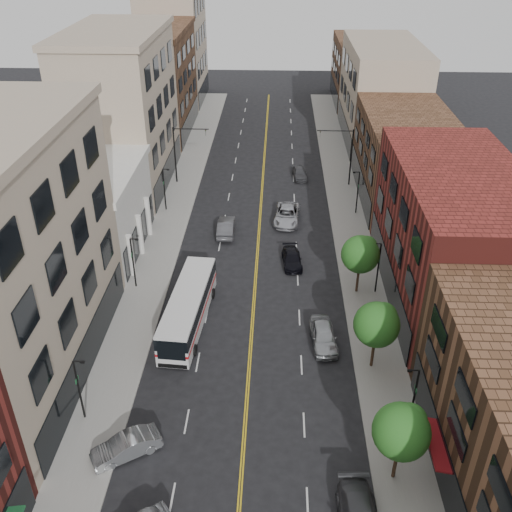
# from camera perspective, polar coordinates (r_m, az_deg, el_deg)

# --- Properties ---
(sidewalk_left) EXTENTS (4.00, 110.00, 0.15)m
(sidewalk_left) POSITION_cam_1_polar(r_m,az_deg,el_deg) (62.95, -8.85, 2.55)
(sidewalk_left) COLOR gray
(sidewalk_left) RESTS_ON ground
(sidewalk_right) EXTENTS (4.00, 110.00, 0.15)m
(sidewalk_right) POSITION_cam_1_polar(r_m,az_deg,el_deg) (62.37, 9.52, 2.20)
(sidewalk_right) COLOR gray
(sidewalk_right) RESTS_ON ground
(bldg_l_tanoffice) EXTENTS (10.00, 22.00, 18.00)m
(bldg_l_tanoffice) POSITION_cam_1_polar(r_m,az_deg,el_deg) (42.70, -24.24, -1.00)
(bldg_l_tanoffice) COLOR tan
(bldg_l_tanoffice) RESTS_ON ground
(bldg_l_white) EXTENTS (10.00, 14.00, 8.00)m
(bldg_l_white) POSITION_cam_1_polar(r_m,az_deg,el_deg) (59.51, -16.47, 4.09)
(bldg_l_white) COLOR silver
(bldg_l_white) RESTS_ON ground
(bldg_l_far_a) EXTENTS (10.00, 20.00, 18.00)m
(bldg_l_far_a) POSITION_cam_1_polar(r_m,az_deg,el_deg) (72.85, -13.20, 13.73)
(bldg_l_far_a) COLOR tan
(bldg_l_far_a) RESTS_ON ground
(bldg_l_far_b) EXTENTS (10.00, 20.00, 15.00)m
(bldg_l_far_b) POSITION_cam_1_polar(r_m,az_deg,el_deg) (91.99, -10.05, 16.62)
(bldg_l_far_b) COLOR #533421
(bldg_l_far_b) RESTS_ON ground
(bldg_l_far_c) EXTENTS (10.00, 16.00, 20.00)m
(bldg_l_far_c) POSITION_cam_1_polar(r_m,az_deg,el_deg) (108.73, -8.28, 20.30)
(bldg_l_far_c) COLOR tan
(bldg_l_far_c) RESTS_ON ground
(bldg_r_mid) EXTENTS (10.00, 22.00, 12.00)m
(bldg_r_mid) POSITION_cam_1_polar(r_m,az_deg,el_deg) (51.62, 19.09, 1.85)
(bldg_r_mid) COLOR maroon
(bldg_r_mid) RESTS_ON ground
(bldg_r_far_a) EXTENTS (10.00, 20.00, 10.00)m
(bldg_r_far_a) POSITION_cam_1_polar(r_m,az_deg,el_deg) (70.51, 14.74, 9.49)
(bldg_r_far_a) COLOR #533421
(bldg_r_far_a) RESTS_ON ground
(bldg_r_far_b) EXTENTS (10.00, 22.00, 14.00)m
(bldg_r_far_b) POSITION_cam_1_polar(r_m,az_deg,el_deg) (89.54, 12.40, 15.66)
(bldg_r_far_b) COLOR tan
(bldg_r_far_b) RESTS_ON ground
(bldg_r_far_c) EXTENTS (10.00, 18.00, 11.00)m
(bldg_r_far_c) POSITION_cam_1_polar(r_m,az_deg,el_deg) (109.08, 10.70, 17.71)
(bldg_r_far_c) COLOR #533421
(bldg_r_far_c) RESTS_ON ground
(tree_r_1) EXTENTS (3.40, 3.40, 5.59)m
(tree_r_1) POSITION_cam_1_polar(r_m,az_deg,el_deg) (35.45, 14.46, -16.47)
(tree_r_1) COLOR black
(tree_r_1) RESTS_ON sidewalk_right
(tree_r_2) EXTENTS (3.40, 3.40, 5.59)m
(tree_r_2) POSITION_cam_1_polar(r_m,az_deg,el_deg) (42.70, 12.08, -6.59)
(tree_r_2) COLOR black
(tree_r_2) RESTS_ON sidewalk_right
(tree_r_3) EXTENTS (3.40, 3.40, 5.59)m
(tree_r_3) POSITION_cam_1_polar(r_m,az_deg,el_deg) (50.89, 10.50, 0.29)
(tree_r_3) COLOR black
(tree_r_3) RESTS_ON sidewalk_right
(lamp_l_1) EXTENTS (0.81, 0.55, 5.05)m
(lamp_l_1) POSITION_cam_1_polar(r_m,az_deg,el_deg) (40.26, -17.28, -12.34)
(lamp_l_1) COLOR black
(lamp_l_1) RESTS_ON sidewalk_left
(lamp_l_2) EXTENTS (0.81, 0.55, 5.05)m
(lamp_l_2) POSITION_cam_1_polar(r_m,az_deg,el_deg) (52.44, -12.17, -0.40)
(lamp_l_2) COLOR black
(lamp_l_2) RESTS_ON sidewalk_left
(lamp_l_3) EXTENTS (0.81, 0.55, 5.05)m
(lamp_l_3) POSITION_cam_1_polar(r_m,az_deg,el_deg) (66.26, -9.12, 6.83)
(lamp_l_3) COLOR black
(lamp_l_3) RESTS_ON sidewalk_left
(lamp_r_1) EXTENTS (0.81, 0.55, 5.05)m
(lamp_r_1) POSITION_cam_1_polar(r_m,az_deg,el_deg) (39.27, 15.49, -13.32)
(lamp_r_1) COLOR black
(lamp_r_1) RESTS_ON sidewalk_right
(lamp_r_2) EXTENTS (0.81, 0.55, 5.05)m
(lamp_r_2) POSITION_cam_1_polar(r_m,az_deg,el_deg) (51.68, 12.10, -0.89)
(lamp_r_2) COLOR black
(lamp_r_2) RESTS_ON sidewalk_right
(lamp_r_3) EXTENTS (0.81, 0.55, 5.05)m
(lamp_r_3) POSITION_cam_1_polar(r_m,az_deg,el_deg) (65.66, 10.11, 6.50)
(lamp_r_3) COLOR black
(lamp_r_3) RESTS_ON sidewalk_right
(signal_mast_left) EXTENTS (4.49, 0.18, 7.20)m
(signal_mast_left) POSITION_cam_1_polar(r_m,az_deg,el_deg) (72.79, -7.58, 10.62)
(signal_mast_left) COLOR black
(signal_mast_left) RESTS_ON sidewalk_left
(signal_mast_right) EXTENTS (4.49, 0.18, 7.20)m
(signal_mast_right) POSITION_cam_1_polar(r_m,az_deg,el_deg) (72.28, 8.97, 10.37)
(signal_mast_right) COLOR black
(signal_mast_right) RESTS_ON sidewalk_right
(city_bus) EXTENTS (3.51, 11.90, 3.02)m
(city_bus) POSITION_cam_1_polar(r_m,az_deg,el_deg) (47.78, -6.79, -5.03)
(city_bus) COLOR silver
(city_bus) RESTS_ON ground
(car_angle_b) EXTENTS (4.58, 3.65, 1.46)m
(car_angle_b) POSITION_cam_1_polar(r_m,az_deg,el_deg) (38.96, -12.87, -18.09)
(car_angle_b) COLOR #ACB0B4
(car_angle_b) RESTS_ON ground
(car_parked_far) EXTENTS (2.33, 4.97, 1.65)m
(car_parked_far) POSITION_cam_1_polar(r_m,az_deg,el_deg) (46.20, 6.77, -7.92)
(car_parked_far) COLOR #989B9F
(car_parked_far) RESTS_ON ground
(car_lane_behind) EXTENTS (1.79, 4.95, 1.62)m
(car_lane_behind) POSITION_cam_1_polar(r_m,az_deg,el_deg) (61.43, -3.01, 2.93)
(car_lane_behind) COLOR #454549
(car_lane_behind) RESTS_ON ground
(car_lane_a) EXTENTS (2.17, 4.52, 1.27)m
(car_lane_a) POSITION_cam_1_polar(r_m,az_deg,el_deg) (56.05, 3.61, -0.28)
(car_lane_a) COLOR black
(car_lane_a) RESTS_ON ground
(car_lane_b) EXTENTS (3.20, 6.08, 1.63)m
(car_lane_b) POSITION_cam_1_polar(r_m,az_deg,el_deg) (63.97, 3.12, 4.14)
(car_lane_b) COLOR #B1B3B9
(car_lane_b) RESTS_ON ground
(car_lane_c) EXTENTS (2.06, 4.31, 1.42)m
(car_lane_c) POSITION_cam_1_polar(r_m,az_deg,el_deg) (75.26, 4.37, 8.28)
(car_lane_c) COLOR #414145
(car_lane_c) RESTS_ON ground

